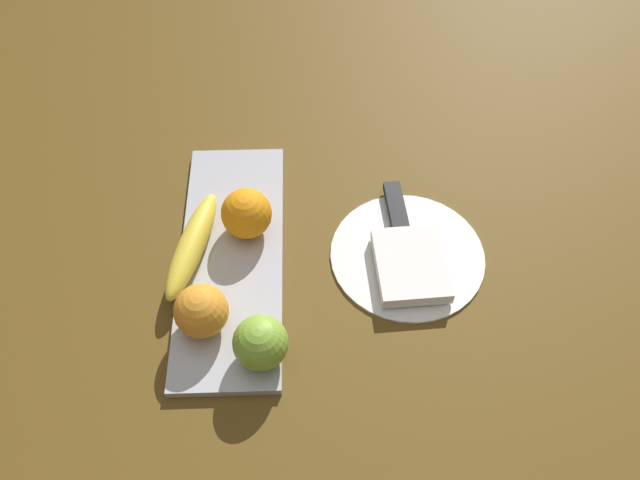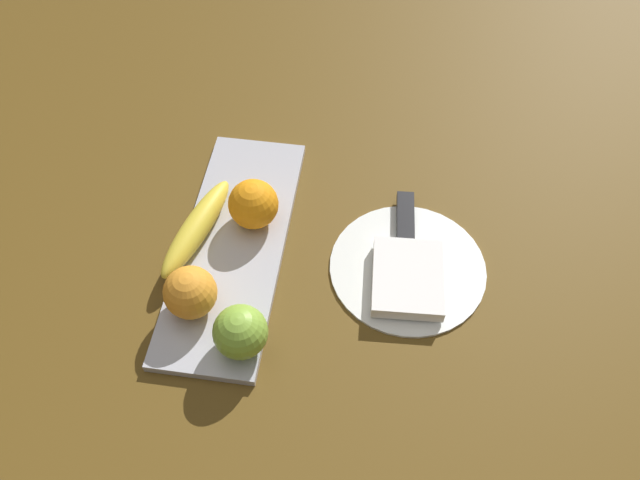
% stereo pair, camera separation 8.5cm
% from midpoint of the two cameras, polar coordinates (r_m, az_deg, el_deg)
% --- Properties ---
extents(ground_plane, '(2.40, 2.40, 0.00)m').
position_cam_midpoint_polar(ground_plane, '(0.89, -2.77, -0.84)').
color(ground_plane, brown).
extents(fruit_tray, '(0.39, 0.14, 0.01)m').
position_cam_midpoint_polar(fruit_tray, '(0.89, -4.91, -0.68)').
color(fruit_tray, '#B3B4BE').
rests_on(fruit_tray, ground_plane).
extents(apple, '(0.07, 0.07, 0.07)m').
position_cam_midpoint_polar(apple, '(0.77, -3.91, -8.33)').
color(apple, '#82B138').
rests_on(apple, fruit_tray).
extents(banana, '(0.18, 0.08, 0.04)m').
position_cam_midpoint_polar(banana, '(0.89, -8.10, 1.11)').
color(banana, yellow).
rests_on(banana, fruit_tray).
extents(orange_near_apple, '(0.07, 0.07, 0.07)m').
position_cam_midpoint_polar(orange_near_apple, '(0.81, -8.44, -4.81)').
color(orange_near_apple, orange).
rests_on(orange_near_apple, fruit_tray).
extents(orange_near_banana, '(0.07, 0.07, 0.07)m').
position_cam_midpoint_polar(orange_near_banana, '(0.88, -3.16, 2.99)').
color(orange_near_banana, orange).
rests_on(orange_near_banana, fruit_tray).
extents(dinner_plate, '(0.21, 0.21, 0.01)m').
position_cam_midpoint_polar(dinner_plate, '(0.88, 10.48, -2.54)').
color(dinner_plate, white).
rests_on(dinner_plate, ground_plane).
extents(folded_napkin, '(0.12, 0.10, 0.02)m').
position_cam_midpoint_polar(folded_napkin, '(0.86, 10.55, -3.50)').
color(folded_napkin, white).
rests_on(folded_napkin, dinner_plate).
extents(knife, '(0.18, 0.03, 0.01)m').
position_cam_midpoint_polar(knife, '(0.91, 10.20, 0.85)').
color(knife, silver).
rests_on(knife, dinner_plate).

